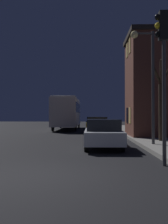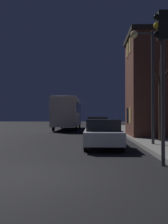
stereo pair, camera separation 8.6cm
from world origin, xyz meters
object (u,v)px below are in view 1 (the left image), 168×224
Objects in this scene: car_near_lane at (103,133)px; car_far_lane at (94,122)px; traffic_light at (163,55)px; streetlamp at (147,69)px; bare_tree at (161,100)px; bus at (67,111)px; car_mid_lane at (97,125)px.

car_near_lane is 19.47m from car_far_lane.
car_far_lane is (-1.93, 23.76, -2.69)m from traffic_light.
streetlamp is 1.30× the size of bare_tree.
streetlamp is at bearing 83.53° from traffic_light.
bare_tree is at bearing 54.37° from streetlamp.
bare_tree is 1.07× the size of car_far_lane.
car_mid_lane is at bearing -62.94° from bus.
traffic_light is 6.28m from bare_tree.
car_far_lane is at bearing 49.08° from bus.
car_mid_lane reaches higher than car_far_lane.
bus is 16.40m from car_near_lane.
bare_tree is 1.10× the size of car_mid_lane.
car_near_lane is at bearing -78.53° from bus.
car_near_lane is at bearing -175.65° from streetlamp.
car_near_lane is (-1.67, 4.29, -2.71)m from traffic_light.
streetlamp is 4.51m from traffic_light.
streetlamp reaches higher than car_mid_lane.
traffic_light is at bearing -76.39° from bus.
car_far_lane is at bearing 101.22° from bare_tree.
car_near_lane is (-3.26, -1.69, -1.68)m from bare_tree.
bare_tree is at bearing -67.68° from car_mid_lane.
bare_tree is 0.42× the size of bus.
streetlamp is 1.15× the size of traffic_light.
streetlamp reaches higher than car_far_lane.
car_mid_lane reaches higher than car_near_lane.
bus is 2.62× the size of car_mid_lane.
traffic_light is 0.47× the size of bus.
traffic_light is at bearing -83.05° from car_mid_lane.
traffic_light is at bearing -104.95° from bare_tree.
streetlamp is 1.30× the size of car_near_lane.
bus is 4.75m from car_far_lane.
traffic_light is 1.12× the size of bare_tree.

